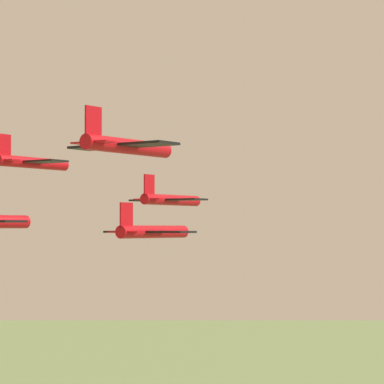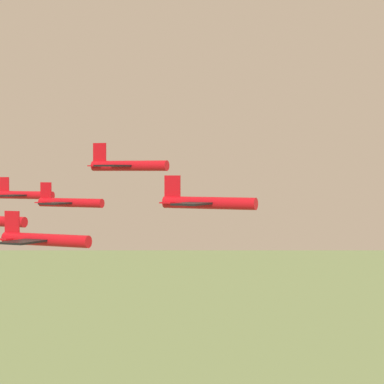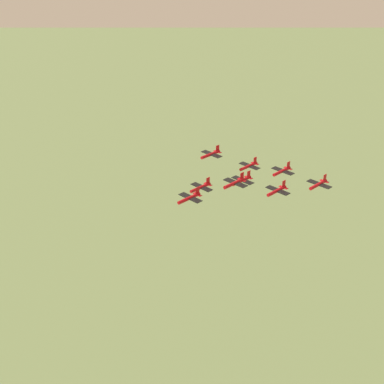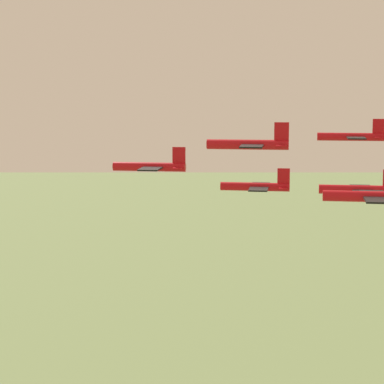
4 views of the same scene
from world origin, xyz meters
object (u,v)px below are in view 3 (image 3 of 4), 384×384
at_px(jet_0, 190,198).
at_px(jet_8, 249,166).
at_px(jet_2, 201,187).
at_px(jet_6, 319,184).
at_px(jet_5, 211,154).
at_px(jet_4, 242,180).
at_px(jet_7, 282,171).
at_px(jet_1, 235,183).
at_px(jet_3, 277,190).

height_order(jet_0, jet_8, jet_0).
height_order(jet_2, jet_6, jet_6).
bearing_deg(jet_8, jet_5, 59.53).
relative_size(jet_4, jet_7, 1.00).
bearing_deg(jet_2, jet_5, -59.53).
height_order(jet_0, jet_4, jet_0).
height_order(jet_2, jet_5, jet_5).
distance_m(jet_6, jet_8, 26.40).
relative_size(jet_4, jet_6, 1.00).
bearing_deg(jet_8, jet_0, 101.09).
bearing_deg(jet_2, jet_4, -120.47).
bearing_deg(jet_1, jet_6, -120.47).
distance_m(jet_2, jet_7, 26.04).
bearing_deg(jet_3, jet_8, -29.54).
relative_size(jet_4, jet_8, 1.00).
bearing_deg(jet_2, jet_8, -90.00).
bearing_deg(jet_8, jet_4, 120.47).
bearing_deg(jet_5, jet_3, -180.00).
xyz_separation_m(jet_5, jet_7, (21.20, -8.02, -3.03)).
bearing_deg(jet_1, jet_0, 59.53).
distance_m(jet_1, jet_8, 26.58).
bearing_deg(jet_0, jet_5, -59.53).
relative_size(jet_3, jet_8, 1.00).
relative_size(jet_1, jet_8, 1.00).
height_order(jet_6, jet_8, jet_6).
xyz_separation_m(jet_1, jet_6, (25.59, 4.18, -3.48)).
relative_size(jet_1, jet_7, 1.00).
xyz_separation_m(jet_0, jet_3, (25.59, 4.18, -0.91)).
bearing_deg(jet_1, jet_4, -59.53).
bearing_deg(jet_2, jet_1, 180.00).
distance_m(jet_1, jet_2, 14.41).
bearing_deg(jet_5, jet_7, -150.46).
relative_size(jet_0, jet_1, 1.00).
relative_size(jet_1, jet_5, 1.00).
distance_m(jet_3, jet_7, 12.97).
xyz_separation_m(jet_0, jet_2, (4.39, 12.20, -2.86)).
distance_m(jet_6, jet_7, 13.14).
relative_size(jet_0, jet_6, 1.00).
distance_m(jet_2, jet_4, 12.98).
height_order(jet_1, jet_2, jet_1).
xyz_separation_m(jet_3, jet_5, (-16.81, 20.21, 3.53)).
bearing_deg(jet_4, jet_6, -150.46).
distance_m(jet_5, jet_8, 14.06).
distance_m(jet_0, jet_6, 38.89).
height_order(jet_5, jet_7, jet_5).
relative_size(jet_0, jet_3, 1.00).
distance_m(jet_1, jet_4, 13.95).
bearing_deg(jet_3, jet_4, -0.00).
height_order(jet_2, jet_7, jet_7).
relative_size(jet_0, jet_5, 1.00).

